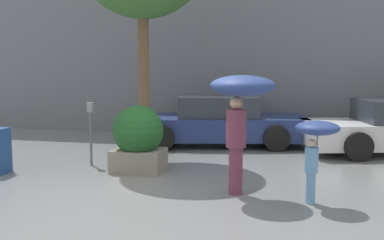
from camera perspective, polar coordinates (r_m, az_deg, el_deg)
name	(u,v)px	position (r m, az deg, el deg)	size (l,w,h in m)	color
ground_plane	(152,192)	(8.29, -4.76, -8.52)	(40.00, 40.00, 0.00)	slate
building_facade	(217,33)	(14.34, 3.02, 10.22)	(18.00, 0.30, 6.00)	slate
planter_box	(138,138)	(9.68, -6.38, -2.15)	(1.01, 1.01, 1.34)	gray
person_adult	(241,100)	(7.83, 5.84, 2.43)	(1.06, 1.06, 1.99)	brown
person_child	(316,138)	(7.60, 14.50, -2.03)	(0.67, 0.67, 1.31)	#669ED1
parked_car_near	(218,122)	(12.64, 3.09, -0.28)	(4.79, 2.60, 1.30)	navy
parking_meter	(90,121)	(10.35, -11.95, -0.07)	(0.14, 0.14, 1.34)	#595B60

